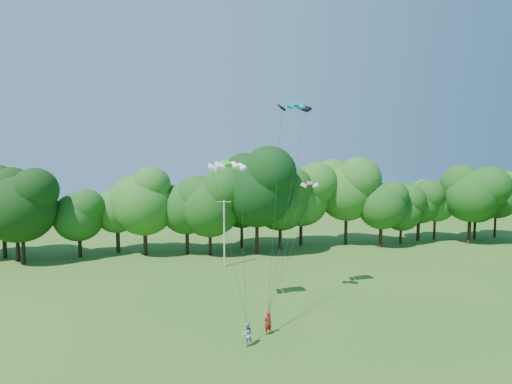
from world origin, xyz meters
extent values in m
cylinder|color=beige|center=(-1.71, 27.81, 4.15)|extent=(0.21, 0.21, 8.30)
cube|color=beige|center=(-1.71, 27.81, 8.09)|extent=(1.66, 0.26, 0.08)
imported|color=#AA1619|center=(-0.07, 8.11, 0.89)|extent=(0.77, 0.64, 1.79)
imported|color=#98B1D3|center=(-1.90, 6.52, 0.85)|extent=(0.96, 0.83, 1.70)
cube|color=#058AA3|center=(3.30, 13.82, 18.16)|extent=(3.02, 1.74, 0.62)
cube|color=green|center=(-2.71, 13.01, 13.01)|extent=(3.28, 1.93, 0.55)
cube|color=#DF3E95|center=(5.22, 15.01, 11.10)|extent=(1.80, 1.31, 0.27)
cylinder|color=#392517|center=(-28.14, 34.95, 2.07)|extent=(0.50, 0.50, 4.13)
ellipsoid|color=#174112|center=(-28.14, 34.95, 7.51)|extent=(8.26, 8.26, 9.01)
cylinder|color=black|center=(3.34, 33.50, 2.79)|extent=(0.50, 0.50, 5.57)
ellipsoid|color=black|center=(3.34, 33.50, 10.13)|extent=(11.14, 11.14, 12.15)
cylinder|color=#392B17|center=(33.91, 38.56, 1.83)|extent=(0.42, 0.42, 3.65)
ellipsoid|color=#1F631E|center=(33.91, 38.56, 6.64)|extent=(7.30, 7.30, 7.97)
camera|label=1|loc=(-5.77, -20.78, 13.40)|focal=28.00mm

